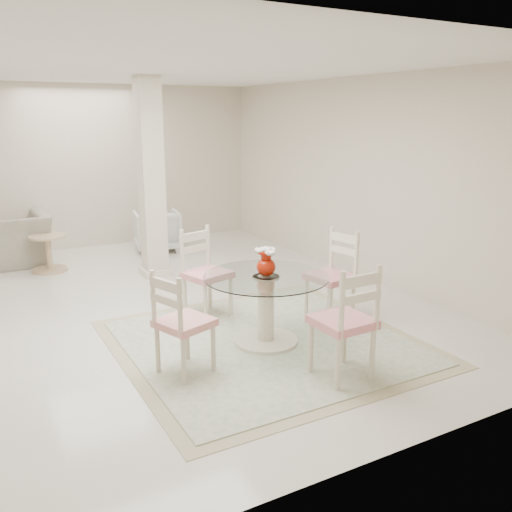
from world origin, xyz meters
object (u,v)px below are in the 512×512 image
column (151,179)px  dining_chair_east (335,269)px  red_vase (266,262)px  dining_chair_north (203,266)px  side_table (49,255)px  armchair_white (157,231)px  recliner_taupe (6,240)px  dining_chair_south (348,315)px  dining_chair_west (178,316)px  dining_table (266,309)px

column → dining_chair_east: size_ratio=2.46×
red_vase → dining_chair_east: size_ratio=0.26×
dining_chair_north → side_table: size_ratio=2.07×
side_table → armchair_white: bearing=14.3°
dining_chair_east → red_vase: bearing=-87.7°
recliner_taupe → side_table: 0.80m
recliner_taupe → column: bearing=137.2°
column → dining_chair_south: bearing=-84.1°
red_vase → dining_chair_south: bearing=-78.1°
column → armchair_white: size_ratio=3.68×
dining_chair_west → recliner_taupe: (-0.97, 4.59, -0.16)m
dining_chair_south → armchair_white: bearing=-92.8°
recliner_taupe → dining_chair_north: bearing=115.3°
dining_chair_west → side_table: dining_chair_west is taller
column → dining_chair_west: size_ratio=2.60×
dining_chair_north → recliner_taupe: 3.79m
red_vase → dining_chair_west: 1.06m
dining_chair_east → recliner_taupe: dining_chair_east is taller
armchair_white → dining_chair_south: bearing=99.3°
dining_chair_north → dining_chair_west: bearing=-137.4°
dining_table → dining_chair_east: 1.05m
column → dining_chair_north: bearing=-91.5°
recliner_taupe → side_table: size_ratio=2.27×
dining_chair_east → dining_table: bearing=-87.7°
dining_chair_west → dining_chair_south: dining_chair_south is taller
dining_chair_west → dining_table: bearing=-96.4°
armchair_white → dining_chair_north: bearing=90.8°
dining_chair_east → dining_chair_north: same height
dining_table → red_vase: (0.00, -0.00, 0.48)m
recliner_taupe → dining_table: bearing=112.3°
dining_chair_east → armchair_white: (-0.67, 3.98, -0.24)m
dining_table → recliner_taupe: bearing=114.2°
dining_chair_west → column: bearing=-34.5°
dining_table → dining_chair_north: size_ratio=1.10×
recliner_taupe → red_vase: bearing=112.3°
dining_table → dining_chair_east: (1.00, 0.22, 0.22)m
column → armchair_white: (0.51, 1.39, -1.02)m
dining_table → column: bearing=93.7°
column → dining_table: column is taller
dining_table → dining_chair_east: dining_chair_east is taller
side_table → dining_chair_north: bearing=-65.9°
red_vase → dining_chair_north: bearing=103.0°
dining_chair_south → armchair_white: (0.12, 5.21, -0.26)m
dining_chair_south → side_table: dining_chair_south is taller
dining_chair_north → dining_chair_west: size_ratio=1.06×
dining_table → dining_chair_east: size_ratio=1.10×
dining_table → side_table: size_ratio=2.29×
red_vase → dining_chair_south: 1.05m
column → dining_table: size_ratio=2.23×
column → dining_table: bearing=-86.3°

